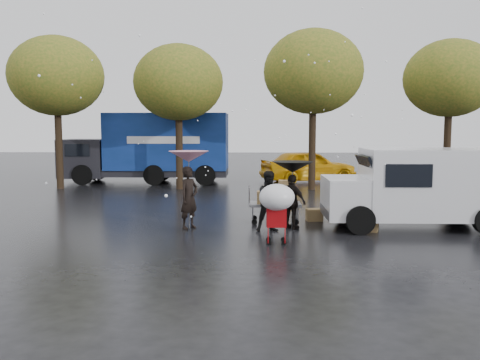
{
  "coord_description": "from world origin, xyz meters",
  "views": [
    {
      "loc": [
        -0.12,
        -12.9,
        2.77
      ],
      "look_at": [
        -0.5,
        1.0,
        1.34
      ],
      "focal_mm": 38.0,
      "sensor_mm": 36.0,
      "label": 1
    }
  ],
  "objects_px": {
    "shopping_cart": "(277,201)",
    "yellow_taxi": "(308,166)",
    "person_pink": "(189,198)",
    "person_black": "(292,202)",
    "white_van": "(420,186)",
    "blue_truck": "(151,148)",
    "vendor_cart": "(278,198)"
  },
  "relations": [
    {
      "from": "person_pink",
      "to": "white_van",
      "type": "distance_m",
      "value": 6.39
    },
    {
      "from": "shopping_cart",
      "to": "blue_truck",
      "type": "bearing_deg",
      "value": 112.75
    },
    {
      "from": "person_pink",
      "to": "shopping_cart",
      "type": "distance_m",
      "value": 3.03
    },
    {
      "from": "person_pink",
      "to": "blue_truck",
      "type": "relative_size",
      "value": 0.21
    },
    {
      "from": "white_van",
      "to": "yellow_taxi",
      "type": "relative_size",
      "value": 1.01
    },
    {
      "from": "blue_truck",
      "to": "yellow_taxi",
      "type": "height_order",
      "value": "blue_truck"
    },
    {
      "from": "shopping_cart",
      "to": "yellow_taxi",
      "type": "xyz_separation_m",
      "value": [
        2.25,
        14.13,
        -0.23
      ]
    },
    {
      "from": "blue_truck",
      "to": "vendor_cart",
      "type": "bearing_deg",
      "value": -61.44
    },
    {
      "from": "vendor_cart",
      "to": "white_van",
      "type": "bearing_deg",
      "value": -9.11
    },
    {
      "from": "vendor_cart",
      "to": "white_van",
      "type": "relative_size",
      "value": 0.31
    },
    {
      "from": "blue_truck",
      "to": "yellow_taxi",
      "type": "xyz_separation_m",
      "value": [
        7.97,
        0.48,
        -0.93
      ]
    },
    {
      "from": "white_van",
      "to": "blue_truck",
      "type": "height_order",
      "value": "blue_truck"
    },
    {
      "from": "vendor_cart",
      "to": "blue_truck",
      "type": "relative_size",
      "value": 0.18
    },
    {
      "from": "yellow_taxi",
      "to": "blue_truck",
      "type": "bearing_deg",
      "value": 75.26
    },
    {
      "from": "person_black",
      "to": "vendor_cart",
      "type": "height_order",
      "value": "person_black"
    },
    {
      "from": "person_pink",
      "to": "blue_truck",
      "type": "height_order",
      "value": "blue_truck"
    },
    {
      "from": "vendor_cart",
      "to": "white_van",
      "type": "height_order",
      "value": "white_van"
    },
    {
      "from": "person_black",
      "to": "blue_truck",
      "type": "distance_m",
      "value": 13.31
    },
    {
      "from": "person_black",
      "to": "white_van",
      "type": "xyz_separation_m",
      "value": [
        3.54,
        0.29,
        0.41
      ]
    },
    {
      "from": "person_pink",
      "to": "blue_truck",
      "type": "distance_m",
      "value": 12.23
    },
    {
      "from": "person_pink",
      "to": "yellow_taxi",
      "type": "bearing_deg",
      "value": 14.97
    },
    {
      "from": "shopping_cart",
      "to": "vendor_cart",
      "type": "bearing_deg",
      "value": 86.83
    },
    {
      "from": "person_black",
      "to": "white_van",
      "type": "height_order",
      "value": "white_van"
    },
    {
      "from": "white_van",
      "to": "blue_truck",
      "type": "relative_size",
      "value": 0.59
    },
    {
      "from": "person_pink",
      "to": "vendor_cart",
      "type": "relative_size",
      "value": 1.13
    },
    {
      "from": "person_black",
      "to": "blue_truck",
      "type": "bearing_deg",
      "value": -18.92
    },
    {
      "from": "person_pink",
      "to": "person_black",
      "type": "xyz_separation_m",
      "value": [
        2.83,
        -0.0,
        -0.11
      ]
    },
    {
      "from": "vendor_cart",
      "to": "yellow_taxi",
      "type": "bearing_deg",
      "value": 79.5
    },
    {
      "from": "person_pink",
      "to": "shopping_cart",
      "type": "relative_size",
      "value": 1.18
    },
    {
      "from": "person_black",
      "to": "white_van",
      "type": "bearing_deg",
      "value": -132.3
    },
    {
      "from": "shopping_cart",
      "to": "white_van",
      "type": "distance_m",
      "value": 4.62
    },
    {
      "from": "person_pink",
      "to": "person_black",
      "type": "relative_size",
      "value": 1.14
    }
  ]
}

